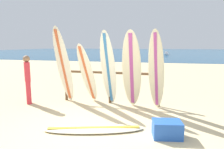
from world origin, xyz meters
TOP-DOWN VIEW (x-y plane):
  - ground_plane at (0.00, 0.00)m, footprint 120.00×120.00m
  - ocean_water at (0.00, 58.00)m, footprint 120.00×80.00m
  - surfboard_rack at (-0.16, 2.27)m, footprint 3.32×0.09m
  - surfboard_leaning_far_left at (-1.66, 1.92)m, footprint 0.65×0.85m
  - surfboard_leaning_left at (-0.86, 2.01)m, footprint 0.62×1.07m
  - surfboard_leaning_center_left at (-0.13, 1.94)m, footprint 0.55×0.85m
  - surfboard_leaning_center at (0.62, 1.84)m, footprint 0.59×0.88m
  - surfboard_leaning_center_right at (1.35, 1.82)m, footprint 0.60×0.88m
  - surfboard_lying_on_sand at (-0.02, 0.13)m, footprint 2.36×1.12m
  - beachgoer_standing at (-2.81, 1.59)m, footprint 0.30×0.30m
  - small_boat_offshore at (3.24, 36.38)m, footprint 0.95×2.09m
  - cooler_box at (1.61, 0.16)m, footprint 0.66×0.49m

SIDE VIEW (x-z plane):
  - ground_plane at x=0.00m, z-range 0.00..0.00m
  - ocean_water at x=0.00m, z-range 0.00..0.01m
  - surfboard_lying_on_sand at x=-0.02m, z-range -0.01..0.08m
  - cooler_box at x=1.61m, z-range 0.00..0.36m
  - small_boat_offshore at x=3.24m, z-range -0.10..0.61m
  - surfboard_rack at x=-0.16m, z-range 0.19..1.38m
  - beachgoer_standing at x=-2.81m, z-range 0.08..1.71m
  - surfboard_leaning_left at x=-0.86m, z-range 0.00..2.02m
  - surfboard_leaning_center at x=0.62m, z-range 0.00..2.40m
  - surfboard_leaning_center_right at x=1.35m, z-range 0.00..2.40m
  - surfboard_leaning_center_left at x=-0.13m, z-range 0.00..2.41m
  - surfboard_leaning_far_left at x=-1.66m, z-range 0.00..2.56m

